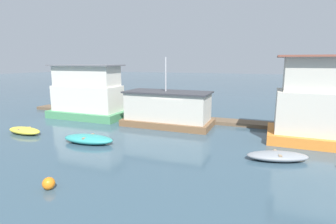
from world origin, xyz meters
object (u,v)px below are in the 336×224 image
Objects in this scene: dinghy_teal at (88,139)px; mooring_post_far_left at (208,116)px; mooring_post_near_right at (76,105)px; mooring_post_near_left at (180,116)px; houseboat_green at (87,94)px; dinghy_yellow at (25,131)px; dinghy_grey at (277,156)px; houseboat_brown at (168,109)px; houseboat_orange at (325,105)px; buoy_orange at (49,183)px.

mooring_post_far_left is at bearing 51.36° from dinghy_teal.
mooring_post_near_right reaches higher than mooring_post_near_left.
houseboat_green is 5.98× the size of mooring_post_near_left.
dinghy_yellow is 17.36m from dinghy_grey.
houseboat_brown is at bearing -1.73° from houseboat_green.
houseboat_brown is at bearing -156.46° from mooring_post_far_left.
houseboat_brown reaches higher than mooring_post_far_left.
dinghy_yellow is at bearing -144.78° from houseboat_brown.
mooring_post_near_right is 11.30m from mooring_post_near_left.
dinghy_grey is 1.93× the size of mooring_post_near_right.
houseboat_orange reaches higher than dinghy_yellow.
mooring_post_near_right is (-10.67, 1.36, -0.48)m from houseboat_brown.
buoy_orange is (2.51, -5.81, -0.01)m from dinghy_teal.
houseboat_brown is 2.05× the size of dinghy_teal.
dinghy_teal is 2.00× the size of mooring_post_near_right.
buoy_orange reaches higher than dinghy_yellow.
mooring_post_far_left is 2.82× the size of buoy_orange.
dinghy_yellow is 5.84m from dinghy_teal.
mooring_post_far_left reaches higher than mooring_post_near_left.
houseboat_green is at bearing -24.74° from mooring_post_near_right.
dinghy_teal is 6.86× the size of buoy_orange.
dinghy_grey is 10.18m from mooring_post_near_left.
mooring_post_near_left is (11.30, 0.00, -0.29)m from mooring_post_near_right.
mooring_post_near_right is 3.42× the size of buoy_orange.
houseboat_brown reaches higher than dinghy_teal.
dinghy_grey is at bearing 3.63° from dinghy_yellow.
houseboat_orange reaches higher than dinghy_grey.
mooring_post_near_left is at bearing 7.14° from houseboat_green.
houseboat_brown reaches higher than dinghy_yellow.
dinghy_teal is 6.33m from buoy_orange.
mooring_post_far_left reaches higher than dinghy_teal.
dinghy_teal is 8.60m from mooring_post_near_left.
houseboat_green is at bearing 121.70° from buoy_orange.
houseboat_green reaches higher than dinghy_yellow.
dinghy_teal is 2.43× the size of mooring_post_far_left.
dinghy_teal is 1.04× the size of dinghy_grey.
mooring_post_near_right is at bearing 161.05° from dinghy_grey.
houseboat_orange is 20.95m from dinghy_yellow.
buoy_orange is at bearing -66.63° from dinghy_teal.
dinghy_teal is at bearing -115.51° from mooring_post_near_left.
dinghy_teal is at bearing -45.60° from mooring_post_near_right.
houseboat_orange is at bearing -2.82° from houseboat_green.
mooring_post_near_left is (-2.50, 0.00, -0.13)m from mooring_post_far_left.
houseboat_green reaches higher than mooring_post_near_left.
dinghy_teal is (-3.07, -6.40, -1.10)m from houseboat_brown.
dinghy_teal is at bearing -158.21° from houseboat_orange.
houseboat_green is at bearing 127.95° from dinghy_teal.
mooring_post_near_left is at bearing 168.87° from houseboat_orange.
mooring_post_far_left reaches higher than dinghy_yellow.
houseboat_green is at bearing -172.86° from mooring_post_near_left.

